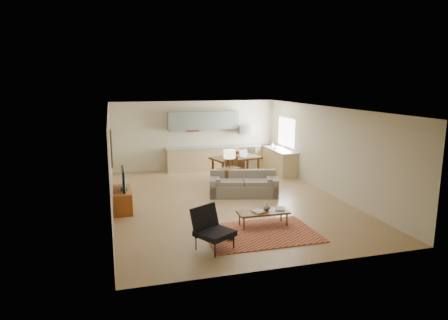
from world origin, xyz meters
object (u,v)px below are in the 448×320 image
object	(u,v)px
armchair	(215,229)
tv_credenza	(123,200)
sofa	(244,184)
dining_table	(236,169)
coffee_table	(263,219)
console_table	(229,180)

from	to	relation	value
armchair	tv_credenza	bearing A→B (deg)	88.01
sofa	dining_table	size ratio (longest dim) A/B	1.29
sofa	coffee_table	xyz separation A→B (m)	(-0.37, -2.61, -0.19)
tv_credenza	dining_table	size ratio (longest dim) A/B	0.75
sofa	console_table	distance (m)	0.69
armchair	console_table	world-z (taller)	armchair
sofa	tv_credenza	bearing A→B (deg)	-158.51
armchair	tv_credenza	distance (m)	3.66
sofa	coffee_table	distance (m)	2.64
armchair	tv_credenza	xyz separation A→B (m)	(-1.77, 3.20, -0.16)
dining_table	console_table	bearing A→B (deg)	-129.48
armchair	console_table	distance (m)	4.55
tv_credenza	dining_table	xyz separation A→B (m)	(3.95, 2.32, 0.14)
sofa	dining_table	bearing A→B (deg)	94.62
coffee_table	tv_credenza	bearing A→B (deg)	146.77
coffee_table	sofa	bearing A→B (deg)	82.75
console_table	dining_table	bearing A→B (deg)	39.56
console_table	tv_credenza	bearing A→B (deg)	172.62
armchair	dining_table	distance (m)	5.94
sofa	coffee_table	bearing A→B (deg)	-83.28
armchair	console_table	xyz separation A→B (m)	(1.58, 4.26, -0.07)
dining_table	tv_credenza	bearing A→B (deg)	-163.50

